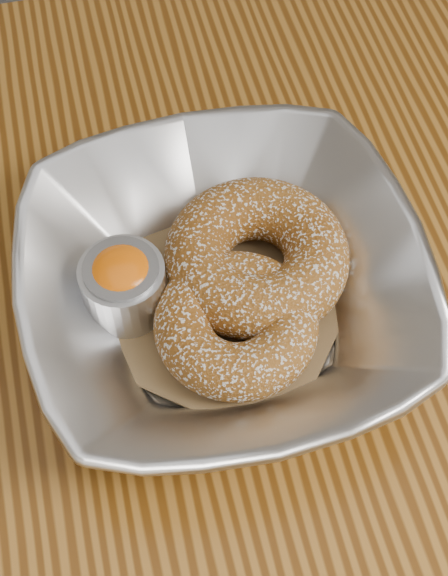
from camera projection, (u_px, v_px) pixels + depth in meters
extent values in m
cube|color=brown|center=(371.00, 384.00, 0.51)|extent=(1.20, 0.80, 0.04)
imported|color=silver|center=(224.00, 288.00, 0.49)|extent=(0.25, 0.25, 0.06)
cube|color=brown|center=(224.00, 306.00, 0.51)|extent=(0.20, 0.20, 0.00)
torus|color=brown|center=(257.00, 256.00, 0.50)|extent=(0.15, 0.15, 0.04)
torus|color=brown|center=(236.00, 324.00, 0.48)|extent=(0.10, 0.10, 0.04)
cylinder|color=silver|center=(124.00, 288.00, 0.49)|extent=(0.05, 0.05, 0.04)
cylinder|color=gray|center=(124.00, 284.00, 0.49)|extent=(0.05, 0.05, 0.04)
ellipsoid|color=#FF6707|center=(122.00, 275.00, 0.48)|extent=(0.04, 0.04, 0.03)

